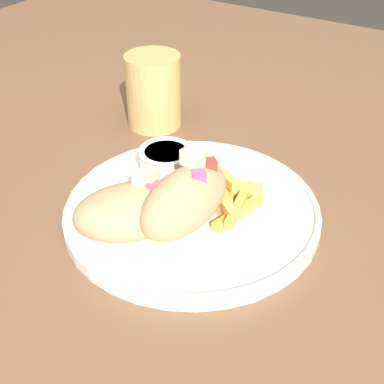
% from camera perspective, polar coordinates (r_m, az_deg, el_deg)
% --- Properties ---
extents(table, '(1.57, 1.57, 0.75)m').
position_cam_1_polar(table, '(0.63, -2.97, -7.66)').
color(table, brown).
rests_on(table, ground_plane).
extents(plate, '(0.28, 0.28, 0.02)m').
position_cam_1_polar(plate, '(0.60, 0.00, -1.91)').
color(plate, white).
rests_on(plate, table).
extents(pita_sandwich_near, '(0.13, 0.07, 0.08)m').
position_cam_1_polar(pita_sandwich_near, '(0.55, -0.81, -0.81)').
color(pita_sandwich_near, tan).
rests_on(pita_sandwich_near, plate).
extents(pita_sandwich_far, '(0.14, 0.14, 0.06)m').
position_cam_1_polar(pita_sandwich_far, '(0.55, -6.66, -1.96)').
color(pita_sandwich_far, tan).
rests_on(pita_sandwich_far, plate).
extents(fries_pile, '(0.09, 0.10, 0.03)m').
position_cam_1_polar(fries_pile, '(0.59, 3.59, -0.26)').
color(fries_pile, '#E5B251').
rests_on(fries_pile, plate).
extents(sauce_ramekin, '(0.06, 0.06, 0.04)m').
position_cam_1_polar(sauce_ramekin, '(0.63, -2.78, 3.21)').
color(sauce_ramekin, white).
rests_on(sauce_ramekin, plate).
extents(water_glass, '(0.08, 0.08, 0.10)m').
position_cam_1_polar(water_glass, '(0.77, -4.10, 10.38)').
color(water_glass, tan).
rests_on(water_glass, table).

